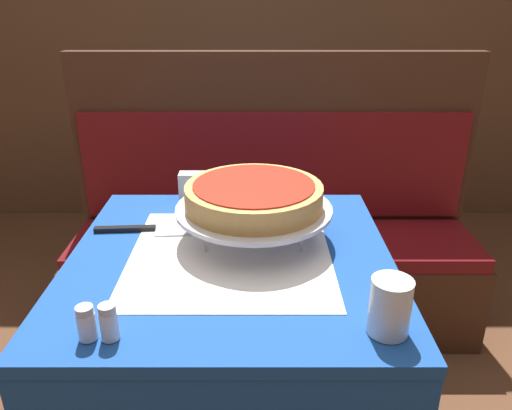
% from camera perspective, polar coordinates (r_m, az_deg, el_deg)
% --- Properties ---
extents(dining_table_front, '(0.81, 0.81, 0.78)m').
position_cam_1_polar(dining_table_front, '(1.32, -2.63, -9.54)').
color(dining_table_front, '#194799').
rests_on(dining_table_front, ground_plane).
extents(dining_table_rear, '(0.70, 0.70, 0.79)m').
position_cam_1_polar(dining_table_rear, '(2.69, 0.20, 7.94)').
color(dining_table_rear, '#194799').
rests_on(dining_table_rear, ground_plane).
extents(booth_bench, '(1.71, 0.46, 1.17)m').
position_cam_1_polar(booth_bench, '(2.20, 2.26, -5.31)').
color(booth_bench, '#3D2316').
rests_on(booth_bench, ground_plane).
extents(back_wall_panel, '(6.00, 0.04, 2.40)m').
position_cam_1_polar(back_wall_panel, '(3.12, -0.97, 19.77)').
color(back_wall_panel, brown).
rests_on(back_wall_panel, ground_plane).
extents(pizza_pan_stand, '(0.41, 0.41, 0.09)m').
position_cam_1_polar(pizza_pan_stand, '(1.31, 0.01, -0.57)').
color(pizza_pan_stand, '#ADADB2').
rests_on(pizza_pan_stand, dining_table_front).
extents(deep_dish_pizza, '(0.36, 0.36, 0.06)m').
position_cam_1_polar(deep_dish_pizza, '(1.29, 0.01, 1.11)').
color(deep_dish_pizza, tan).
rests_on(deep_dish_pizza, pizza_pan_stand).
extents(pizza_server, '(0.28, 0.10, 0.01)m').
position_cam_1_polar(pizza_server, '(1.42, -11.71, -2.63)').
color(pizza_server, '#BCBCC1').
rests_on(pizza_server, dining_table_front).
extents(water_glass_near, '(0.08, 0.08, 0.12)m').
position_cam_1_polar(water_glass_near, '(1.01, 15.28, -11.16)').
color(water_glass_near, silver).
rests_on(water_glass_near, dining_table_front).
extents(salt_shaker, '(0.04, 0.04, 0.07)m').
position_cam_1_polar(salt_shaker, '(1.02, -18.59, -12.61)').
color(salt_shaker, silver).
rests_on(salt_shaker, dining_table_front).
extents(pepper_shaker, '(0.04, 0.04, 0.07)m').
position_cam_1_polar(pepper_shaker, '(1.01, -16.24, -12.70)').
color(pepper_shaker, silver).
rests_on(pepper_shaker, dining_table_front).
extents(napkin_holder, '(0.10, 0.05, 0.09)m').
position_cam_1_polar(napkin_holder, '(1.59, -6.69, 2.13)').
color(napkin_holder, '#B2B2B7').
rests_on(napkin_holder, dining_table_front).
extents(condiment_caddy, '(0.14, 0.14, 0.16)m').
position_cam_1_polar(condiment_caddy, '(2.68, -0.54, 11.18)').
color(condiment_caddy, black).
rests_on(condiment_caddy, dining_table_rear).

